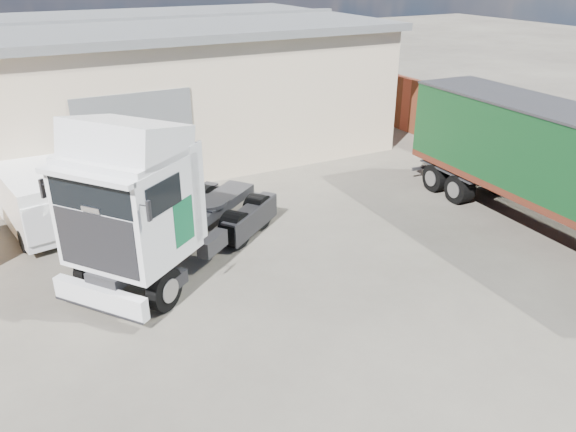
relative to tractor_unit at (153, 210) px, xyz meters
name	(u,v)px	position (x,y,z in m)	size (l,w,h in m)	color
ground	(344,327)	(3.04, -4.21, -1.88)	(120.00, 120.00, 0.00)	#2A2622
brick_boundary_wall	(509,138)	(14.54, 1.79, -0.63)	(0.35, 26.00, 2.50)	brown
tractor_unit	(153,210)	(0.00, 0.00, 0.00)	(6.72, 5.97, 4.48)	black
box_trailer	(565,162)	(11.27, -3.06, 0.39)	(2.81, 11.28, 3.72)	#2D2D30
panel_van	(38,197)	(-2.38, 4.62, -0.89)	(2.68, 4.96, 1.92)	black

